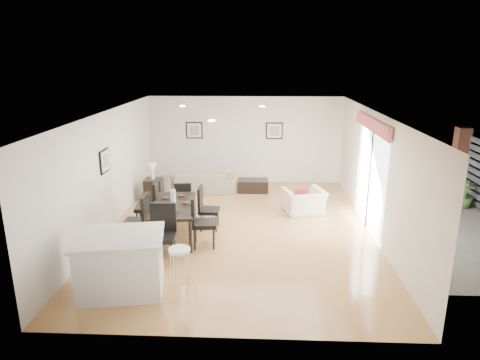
{
  "coord_description": "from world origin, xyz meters",
  "views": [
    {
      "loc": [
        0.42,
        -9.22,
        3.85
      ],
      "look_at": [
        -0.01,
        0.4,
        1.08
      ],
      "focal_mm": 32.0,
      "sensor_mm": 36.0,
      "label": 1
    }
  ],
  "objects_px": {
    "dining_chair_head": "(163,229)",
    "kitchen_island": "(121,263)",
    "armchair": "(304,201)",
    "dining_chair_foot": "(183,198)",
    "sofa": "(197,182)",
    "dining_chair_efar": "(205,206)",
    "dining_table": "(174,208)",
    "dining_chair_wnear": "(140,217)",
    "coffee_table": "(253,186)",
    "bar_stool": "(180,255)",
    "dining_chair_wfar": "(151,202)",
    "side_table": "(154,190)",
    "dining_chair_enear": "(199,218)"
  },
  "relations": [
    {
      "from": "bar_stool",
      "to": "dining_chair_wnear",
      "type": "bearing_deg",
      "value": 122.29
    },
    {
      "from": "armchair",
      "to": "sofa",
      "type": "bearing_deg",
      "value": -44.64
    },
    {
      "from": "dining_chair_wnear",
      "to": "coffee_table",
      "type": "bearing_deg",
      "value": 147.66
    },
    {
      "from": "dining_chair_wfar",
      "to": "dining_chair_efar",
      "type": "distance_m",
      "value": 1.27
    },
    {
      "from": "armchair",
      "to": "dining_chair_foot",
      "type": "xyz_separation_m",
      "value": [
        -3.0,
        -0.49,
        0.21
      ]
    },
    {
      "from": "armchair",
      "to": "dining_chair_wfar",
      "type": "height_order",
      "value": "dining_chair_wfar"
    },
    {
      "from": "dining_chair_head",
      "to": "sofa",
      "type": "bearing_deg",
      "value": 87.85
    },
    {
      "from": "sofa",
      "to": "dining_chair_enear",
      "type": "xyz_separation_m",
      "value": [
        0.58,
        -3.74,
        0.3
      ]
    },
    {
      "from": "bar_stool",
      "to": "coffee_table",
      "type": "bearing_deg",
      "value": 78.81
    },
    {
      "from": "kitchen_island",
      "to": "bar_stool",
      "type": "xyz_separation_m",
      "value": [
        1.01,
        0.0,
        0.17
      ]
    },
    {
      "from": "dining_chair_wnear",
      "to": "dining_chair_head",
      "type": "relative_size",
      "value": 0.98
    },
    {
      "from": "dining_table",
      "to": "dining_chair_wfar",
      "type": "distance_m",
      "value": 0.78
    },
    {
      "from": "dining_chair_enear",
      "to": "dining_chair_head",
      "type": "relative_size",
      "value": 0.98
    },
    {
      "from": "dining_chair_head",
      "to": "bar_stool",
      "type": "distance_m",
      "value": 1.33
    },
    {
      "from": "dining_chair_wnear",
      "to": "armchair",
      "type": "bearing_deg",
      "value": 118.19
    },
    {
      "from": "dining_chair_wfar",
      "to": "kitchen_island",
      "type": "relative_size",
      "value": 0.69
    },
    {
      "from": "coffee_table",
      "to": "side_table",
      "type": "bearing_deg",
      "value": -160.16
    },
    {
      "from": "dining_chair_wnear",
      "to": "side_table",
      "type": "relative_size",
      "value": 1.74
    },
    {
      "from": "dining_chair_wnear",
      "to": "bar_stool",
      "type": "height_order",
      "value": "dining_chair_wnear"
    },
    {
      "from": "dining_chair_wfar",
      "to": "coffee_table",
      "type": "relative_size",
      "value": 1.25
    },
    {
      "from": "armchair",
      "to": "dining_chair_wnear",
      "type": "xyz_separation_m",
      "value": [
        -3.64,
        -2.06,
        0.3
      ]
    },
    {
      "from": "dining_chair_efar",
      "to": "bar_stool",
      "type": "bearing_deg",
      "value": 179.5
    },
    {
      "from": "kitchen_island",
      "to": "coffee_table",
      "type": "bearing_deg",
      "value": 59.78
    },
    {
      "from": "dining_chair_wnear",
      "to": "dining_chair_efar",
      "type": "distance_m",
      "value": 1.56
    },
    {
      "from": "dining_chair_wnear",
      "to": "bar_stool",
      "type": "relative_size",
      "value": 1.38
    },
    {
      "from": "sofa",
      "to": "dining_chair_foot",
      "type": "height_order",
      "value": "dining_chair_foot"
    },
    {
      "from": "dining_chair_wfar",
      "to": "dining_chair_head",
      "type": "distance_m",
      "value": 1.69
    },
    {
      "from": "dining_chair_wnear",
      "to": "dining_table",
      "type": "bearing_deg",
      "value": 124.24
    },
    {
      "from": "dining_chair_head",
      "to": "kitchen_island",
      "type": "xyz_separation_m",
      "value": [
        -0.45,
        -1.21,
        -0.12
      ]
    },
    {
      "from": "sofa",
      "to": "dining_chair_foot",
      "type": "xyz_separation_m",
      "value": [
        -0.04,
        -2.15,
        0.2
      ]
    },
    {
      "from": "dining_chair_wfar",
      "to": "coffee_table",
      "type": "xyz_separation_m",
      "value": [
        2.31,
        2.94,
        -0.45
      ]
    },
    {
      "from": "dining_chair_efar",
      "to": "kitchen_island",
      "type": "distance_m",
      "value": 2.98
    },
    {
      "from": "kitchen_island",
      "to": "bar_stool",
      "type": "distance_m",
      "value": 1.02
    },
    {
      "from": "sofa",
      "to": "kitchen_island",
      "type": "relative_size",
      "value": 1.34
    },
    {
      "from": "coffee_table",
      "to": "dining_chair_foot",
      "type": "bearing_deg",
      "value": -126.83
    },
    {
      "from": "armchair",
      "to": "bar_stool",
      "type": "relative_size",
      "value": 1.21
    },
    {
      "from": "dining_table",
      "to": "dining_chair_wnear",
      "type": "xyz_separation_m",
      "value": [
        -0.63,
        -0.45,
        -0.06
      ]
    },
    {
      "from": "dining_chair_efar",
      "to": "dining_table",
      "type": "bearing_deg",
      "value": 126.79
    },
    {
      "from": "armchair",
      "to": "bar_stool",
      "type": "bearing_deg",
      "value": 42.7
    },
    {
      "from": "dining_chair_enear",
      "to": "bar_stool",
      "type": "xyz_separation_m",
      "value": [
        -0.08,
        -1.86,
        0.07
      ]
    },
    {
      "from": "sofa",
      "to": "dining_table",
      "type": "distance_m",
      "value": 3.3
    },
    {
      "from": "dining_chair_wfar",
      "to": "side_table",
      "type": "bearing_deg",
      "value": -173.52
    },
    {
      "from": "sofa",
      "to": "armchair",
      "type": "relative_size",
      "value": 2.25
    },
    {
      "from": "dining_chair_foot",
      "to": "coffee_table",
      "type": "bearing_deg",
      "value": -133.39
    },
    {
      "from": "dining_chair_foot",
      "to": "bar_stool",
      "type": "xyz_separation_m",
      "value": [
        0.54,
        -3.45,
        0.17
      ]
    },
    {
      "from": "dining_chair_wnear",
      "to": "dining_chair_head",
      "type": "bearing_deg",
      "value": 42.16
    },
    {
      "from": "dining_chair_foot",
      "to": "armchair",
      "type": "bearing_deg",
      "value": -177.85
    },
    {
      "from": "dining_table",
      "to": "dining_chair_enear",
      "type": "distance_m",
      "value": 0.78
    },
    {
      "from": "dining_chair_enear",
      "to": "coffee_table",
      "type": "xyz_separation_m",
      "value": [
        1.06,
        3.87,
        -0.44
      ]
    },
    {
      "from": "dining_chair_foot",
      "to": "coffee_table",
      "type": "distance_m",
      "value": 2.85
    }
  ]
}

